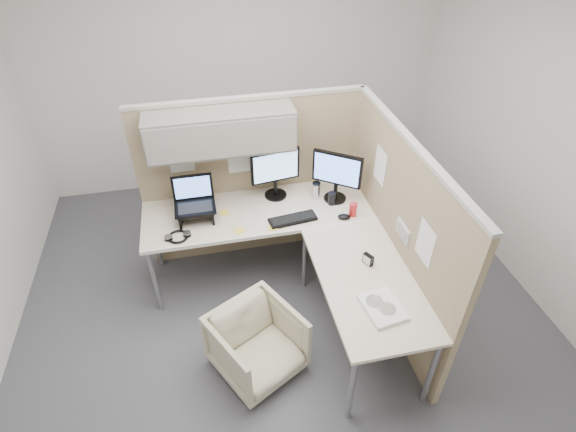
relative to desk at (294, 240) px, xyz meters
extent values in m
plane|color=#45454B|center=(-0.12, -0.13, -0.69)|extent=(4.50, 4.50, 0.00)
cube|color=#9E8767|center=(-0.22, 0.77, 0.11)|extent=(2.00, 0.05, 1.60)
cube|color=#A8A399|center=(-0.22, 0.77, 0.93)|extent=(2.00, 0.06, 0.03)
cube|color=slate|center=(-0.47, 0.62, 0.73)|extent=(1.20, 0.34, 0.34)
cube|color=gray|center=(-0.47, 0.45, 0.73)|extent=(1.18, 0.01, 0.30)
plane|color=white|center=(-0.82, 0.75, 0.46)|extent=(0.26, 0.00, 0.26)
plane|color=white|center=(-0.32, 0.75, 0.39)|extent=(0.26, 0.00, 0.26)
cube|color=#9E8767|center=(0.78, -0.23, 0.11)|extent=(0.05, 2.00, 1.60)
cube|color=#A8A399|center=(0.78, -0.23, 0.93)|extent=(0.06, 2.00, 0.03)
cube|color=#A8A399|center=(0.78, 0.77, 0.11)|extent=(0.06, 0.06, 1.60)
cube|color=silver|center=(0.75, -0.38, 0.27)|extent=(0.02, 0.20, 0.12)
cube|color=gray|center=(0.73, -0.38, 0.27)|extent=(0.00, 0.16, 0.09)
plane|color=white|center=(0.75, 0.17, 0.51)|extent=(0.00, 0.26, 0.26)
plane|color=white|center=(0.75, -0.68, 0.41)|extent=(0.00, 0.26, 0.26)
cube|color=beige|center=(-0.22, 0.41, 0.03)|extent=(2.00, 0.68, 0.03)
cube|color=beige|center=(0.41, -0.58, 0.03)|extent=(0.68, 1.30, 0.03)
cube|color=white|center=(-0.22, 0.07, 0.03)|extent=(2.00, 0.02, 0.03)
cylinder|color=gray|center=(-1.17, 0.12, -0.34)|extent=(0.04, 0.04, 0.70)
cylinder|color=gray|center=(-1.17, 0.70, -0.34)|extent=(0.04, 0.04, 0.70)
cylinder|color=gray|center=(0.13, -1.18, -0.34)|extent=(0.04, 0.04, 0.70)
cylinder|color=gray|center=(0.71, -1.18, -0.34)|extent=(0.04, 0.04, 0.70)
cylinder|color=gray|center=(0.13, 0.12, -0.34)|extent=(0.04, 0.04, 0.70)
imported|color=beige|center=(-0.43, -0.63, -0.38)|extent=(0.78, 0.76, 0.60)
cylinder|color=black|center=(-0.04, 0.59, 0.05)|extent=(0.20, 0.20, 0.02)
cylinder|color=black|center=(-0.04, 0.59, 0.13)|extent=(0.04, 0.04, 0.15)
cube|color=black|center=(-0.04, 0.59, 0.36)|extent=(0.44, 0.10, 0.30)
cube|color=#91C0FC|center=(-0.03, 0.57, 0.36)|extent=(0.40, 0.06, 0.26)
cylinder|color=black|center=(0.48, 0.43, 0.05)|extent=(0.20, 0.20, 0.02)
cylinder|color=black|center=(0.48, 0.43, 0.13)|extent=(0.04, 0.04, 0.15)
cube|color=black|center=(0.48, 0.43, 0.36)|extent=(0.38, 0.29, 0.30)
cube|color=#5D90FC|center=(0.47, 0.42, 0.36)|extent=(0.33, 0.24, 0.26)
cube|color=black|center=(-0.76, 0.39, 0.15)|extent=(0.30, 0.24, 0.01)
cube|color=black|center=(-0.89, 0.39, 0.10)|extent=(0.02, 0.22, 0.12)
cube|color=black|center=(-0.63, 0.39, 0.10)|extent=(0.02, 0.22, 0.12)
cube|color=black|center=(-0.76, 0.39, 0.17)|extent=(0.34, 0.24, 0.02)
cube|color=black|center=(-0.76, 0.53, 0.29)|extent=(0.34, 0.06, 0.22)
cube|color=#598CF2|center=(-0.76, 0.52, 0.29)|extent=(0.30, 0.04, 0.18)
cube|color=black|center=(0.03, 0.21, 0.05)|extent=(0.42, 0.18, 0.02)
ellipsoid|color=black|center=(0.47, 0.14, 0.06)|extent=(0.12, 0.09, 0.04)
cylinder|color=silver|center=(0.32, 0.49, 0.12)|extent=(0.07, 0.07, 0.15)
cylinder|color=black|center=(0.32, 0.49, 0.19)|extent=(0.07, 0.07, 0.01)
cylinder|color=#B21E1E|center=(0.55, 0.17, 0.10)|extent=(0.07, 0.07, 0.12)
cylinder|color=black|center=(0.43, 0.36, 0.10)|extent=(0.07, 0.07, 0.12)
cube|color=yellow|center=(-0.15, 0.15, 0.05)|extent=(0.09, 0.09, 0.01)
cube|color=yellow|center=(-0.43, 0.17, 0.05)|extent=(0.10, 0.10, 0.01)
cube|color=yellow|center=(-0.52, 0.43, 0.05)|extent=(0.08, 0.08, 0.01)
torus|color=black|center=(-0.92, 0.18, 0.05)|extent=(0.18, 0.18, 0.02)
cylinder|color=black|center=(-1.00, 0.18, 0.06)|extent=(0.06, 0.06, 0.03)
cylinder|color=black|center=(-0.85, 0.19, 0.06)|extent=(0.06, 0.06, 0.03)
cube|color=white|center=(0.41, -0.87, 0.06)|extent=(0.28, 0.34, 0.03)
cylinder|color=silver|center=(0.43, -0.90, 0.07)|extent=(0.12, 0.12, 0.00)
cylinder|color=silver|center=(0.37, -0.82, 0.08)|extent=(0.12, 0.12, 0.00)
cube|color=black|center=(0.47, -0.43, 0.09)|extent=(0.07, 0.09, 0.09)
cube|color=white|center=(0.46, -0.43, 0.09)|extent=(0.03, 0.06, 0.07)
camera|label=1|loc=(-0.64, -2.70, 2.42)|focal=28.00mm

